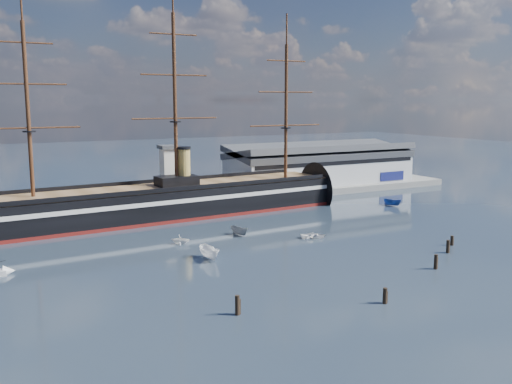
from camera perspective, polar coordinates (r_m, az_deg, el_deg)
name	(u,v)px	position (r m, az deg, el deg)	size (l,w,h in m)	color
ground	(208,232)	(127.75, -4.81, -4.00)	(600.00, 600.00, 0.00)	#1C2B3D
quay	(189,203)	(164.08, -6.67, -1.08)	(180.00, 18.00, 2.00)	slate
warehouse	(320,165)	(189.13, 6.46, 2.73)	(63.00, 21.00, 11.60)	#B7BABC
quay_tower	(169,172)	(157.40, -8.69, 2.03)	(5.00, 5.00, 15.00)	silver
warship	(163,201)	(144.01, -9.28, -0.94)	(113.35, 21.69, 53.94)	black
motorboat_a	(210,260)	(105.97, -4.64, -6.76)	(7.71, 2.83, 3.08)	white
motorboat_c	(239,235)	(124.16, -1.66, -4.35)	(5.96, 2.19, 2.39)	gray
motorboat_d	(180,244)	(117.78, -7.56, -5.18)	(5.96, 2.58, 2.18)	white
motorboat_e	(313,238)	(122.28, 5.77, -4.61)	(3.35, 1.34, 1.56)	white
motorboat_f	(392,206)	(162.68, 13.47, -1.36)	(6.04, 2.21, 2.41)	navy
piling_near_left	(237,315)	(79.76, -1.88, -12.18)	(0.64, 0.64, 3.48)	black
piling_near_mid	(385,304)	(85.87, 12.74, -10.83)	(0.64, 0.64, 3.05)	black
piling_near_right	(435,269)	(104.67, 17.50, -7.37)	(0.64, 0.64, 3.31)	black
piling_far_right	(452,245)	(122.35, 18.98, -5.06)	(0.64, 0.64, 2.70)	black
piling_extra	(448,253)	(116.10, 18.61, -5.80)	(0.64, 0.64, 3.26)	black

